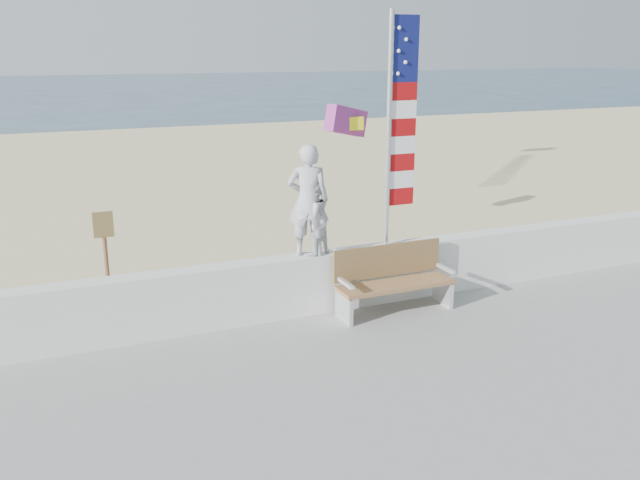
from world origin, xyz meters
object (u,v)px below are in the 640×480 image
(child, at_px, (313,218))
(flag, at_px, (396,121))
(adult, at_px, (308,200))
(bench, at_px, (392,279))

(child, distance_m, flag, 1.92)
(flag, bearing_deg, adult, 179.99)
(adult, bearing_deg, bench, -177.10)
(adult, height_order, child, adult)
(child, relative_size, bench, 0.61)
(adult, height_order, bench, adult)
(adult, distance_m, flag, 1.79)
(child, xyz_separation_m, flag, (1.35, -0.00, 1.36))
(bench, bearing_deg, adult, 159.00)
(adult, bearing_deg, flag, -156.11)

